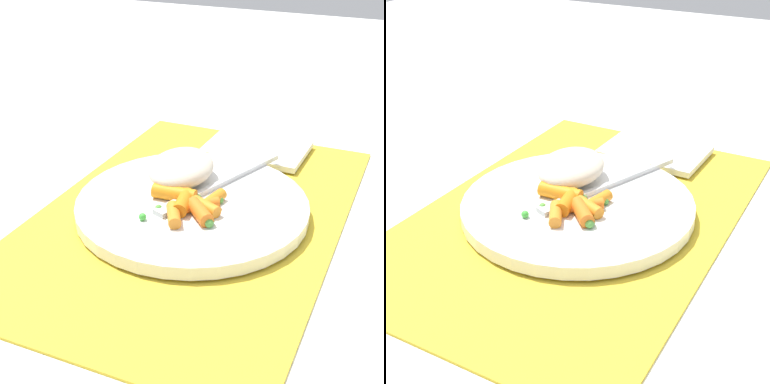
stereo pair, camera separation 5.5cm
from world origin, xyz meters
The scene contains 8 objects.
ground_plane centered at (0.00, 0.00, 0.00)m, with size 2.40×2.40×0.00m, color white.
placemat centered at (0.00, 0.00, 0.00)m, with size 0.50×0.32×0.01m, color gold.
plate centered at (0.00, 0.00, 0.01)m, with size 0.26×0.26×0.01m, color white.
rice_mound centered at (-0.04, -0.03, 0.04)m, with size 0.09×0.07×0.04m, color beige.
carrot_portion centered at (0.02, 0.01, 0.03)m, with size 0.09×0.09×0.02m.
pea_scatter centered at (0.03, 0.01, 0.03)m, with size 0.07×0.08×0.01m.
fork centered at (-0.03, 0.01, 0.02)m, with size 0.20×0.09×0.01m.
napkin centered at (-0.19, 0.02, 0.01)m, with size 0.10×0.13×0.01m, color white.
Camera 1 is at (0.51, 0.22, 0.33)m, focal length 53.61 mm.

